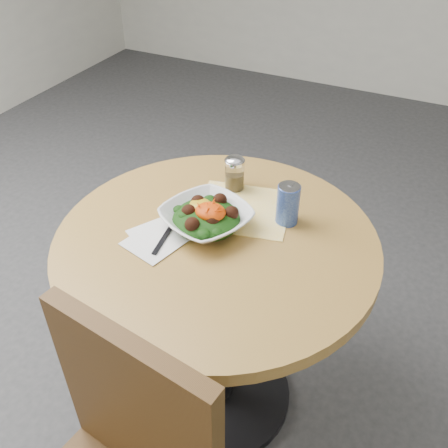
% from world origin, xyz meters
% --- Properties ---
extents(ground, '(6.00, 6.00, 0.00)m').
position_xyz_m(ground, '(0.00, 0.00, 0.00)').
color(ground, '#313134').
rests_on(ground, ground).
extents(table, '(0.90, 0.90, 0.75)m').
position_xyz_m(table, '(0.00, 0.00, 0.55)').
color(table, black).
rests_on(table, ground).
extents(cloth_napkin, '(0.32, 0.30, 0.00)m').
position_xyz_m(cloth_napkin, '(0.01, 0.15, 0.75)').
color(cloth_napkin, '#F8B50D').
rests_on(cloth_napkin, table).
extents(paper_napkins, '(0.19, 0.21, 0.00)m').
position_xyz_m(paper_napkins, '(-0.14, -0.08, 0.75)').
color(paper_napkins, silver).
rests_on(paper_napkins, table).
extents(salad_bowl, '(0.31, 0.31, 0.09)m').
position_xyz_m(salad_bowl, '(-0.05, 0.03, 0.78)').
color(salad_bowl, silver).
rests_on(salad_bowl, table).
extents(fork, '(0.04, 0.19, 0.00)m').
position_xyz_m(fork, '(-0.13, -0.04, 0.76)').
color(fork, black).
rests_on(fork, table).
extents(spice_shaker, '(0.06, 0.06, 0.11)m').
position_xyz_m(spice_shaker, '(-0.06, 0.24, 0.81)').
color(spice_shaker, silver).
rests_on(spice_shaker, table).
extents(beverage_can, '(0.06, 0.06, 0.12)m').
position_xyz_m(beverage_can, '(0.15, 0.15, 0.81)').
color(beverage_can, '#0D2794').
rests_on(beverage_can, table).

